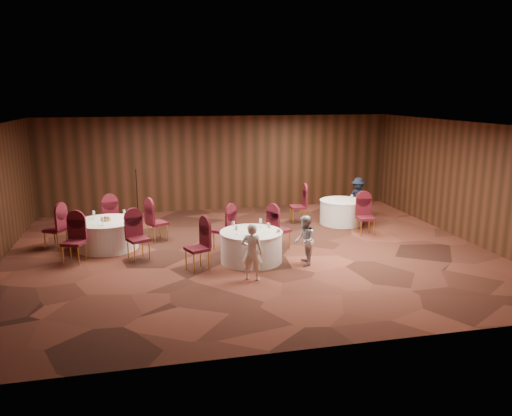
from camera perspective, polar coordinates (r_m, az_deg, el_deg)
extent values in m
plane|color=black|center=(12.69, -0.69, -5.09)|extent=(12.00, 12.00, 0.00)
plane|color=silver|center=(12.08, -0.73, 9.49)|extent=(12.00, 12.00, 0.00)
plane|color=black|center=(17.15, -4.18, 5.12)|extent=(12.00, 0.00, 12.00)
plane|color=black|center=(7.61, 7.13, -4.99)|extent=(12.00, 0.00, 12.00)
plane|color=black|center=(14.72, 22.82, 2.83)|extent=(0.00, 10.00, 10.00)
cylinder|color=white|center=(11.93, -0.55, -4.46)|extent=(1.46, 1.46, 0.72)
cylinder|color=white|center=(11.82, -0.55, -2.77)|extent=(1.49, 1.49, 0.03)
cylinder|color=white|center=(13.47, -16.61, -2.96)|extent=(1.54, 1.54, 0.72)
cylinder|color=white|center=(13.38, -16.71, -1.46)|extent=(1.57, 1.57, 0.03)
cylinder|color=white|center=(15.58, 9.75, -0.48)|extent=(1.32, 1.32, 0.72)
cylinder|color=white|center=(15.50, 9.80, 0.83)|extent=(1.34, 1.34, 0.03)
cylinder|color=silver|center=(11.41, -0.35, -3.26)|extent=(0.06, 0.06, 0.01)
cylinder|color=silver|center=(11.40, -0.35, -2.98)|extent=(0.01, 0.01, 0.11)
cone|color=silver|center=(11.37, -0.35, -2.47)|extent=(0.08, 0.08, 0.10)
cylinder|color=silver|center=(12.20, 0.52, -2.19)|extent=(0.06, 0.06, 0.01)
cylinder|color=silver|center=(12.18, 0.53, -1.93)|extent=(0.01, 0.01, 0.11)
cone|color=silver|center=(12.16, 0.53, -1.45)|extent=(0.08, 0.08, 0.10)
cylinder|color=silver|center=(11.55, -2.24, -3.08)|extent=(0.06, 0.06, 0.01)
cylinder|color=silver|center=(11.53, -2.24, -2.80)|extent=(0.01, 0.01, 0.11)
cone|color=silver|center=(11.50, -2.25, -2.30)|extent=(0.08, 0.08, 0.10)
cylinder|color=silver|center=(11.95, -2.60, -2.52)|extent=(0.06, 0.06, 0.01)
cylinder|color=silver|center=(11.94, -2.60, -2.26)|extent=(0.01, 0.01, 0.11)
cone|color=silver|center=(11.91, -2.61, -1.77)|extent=(0.08, 0.08, 0.10)
cylinder|color=silver|center=(11.73, 1.50, -2.82)|extent=(0.06, 0.06, 0.01)
cylinder|color=silver|center=(11.71, 1.50, -2.54)|extent=(0.01, 0.01, 0.11)
cone|color=silver|center=(11.68, 1.50, -2.05)|extent=(0.08, 0.08, 0.10)
cylinder|color=white|center=(11.28, 0.08, -3.44)|extent=(0.15, 0.15, 0.01)
sphere|color=#9E6B33|center=(11.27, 0.08, -3.24)|extent=(0.08, 0.08, 0.08)
cylinder|color=white|center=(11.76, 2.61, -2.77)|extent=(0.15, 0.15, 0.01)
sphere|color=#9E6B33|center=(11.75, 2.61, -2.58)|extent=(0.08, 0.08, 0.08)
cylinder|color=white|center=(12.33, 1.39, -2.02)|extent=(0.15, 0.15, 0.01)
sphere|color=#9E6B33|center=(12.32, 1.39, -1.83)|extent=(0.08, 0.08, 0.08)
cylinder|color=silver|center=(13.54, -14.79, -1.10)|extent=(0.06, 0.06, 0.01)
cylinder|color=silver|center=(13.52, -14.80, -0.86)|extent=(0.01, 0.01, 0.11)
cone|color=silver|center=(13.50, -14.83, -0.43)|extent=(0.08, 0.08, 0.10)
cylinder|color=silver|center=(13.67, -18.03, -1.18)|extent=(0.06, 0.06, 0.01)
cylinder|color=silver|center=(13.65, -18.05, -0.94)|extent=(0.01, 0.01, 0.11)
cone|color=silver|center=(13.63, -18.08, -0.51)|extent=(0.08, 0.08, 0.10)
cylinder|color=silver|center=(12.92, -17.13, -1.92)|extent=(0.06, 0.06, 0.01)
cylinder|color=silver|center=(12.90, -17.15, -1.67)|extent=(0.01, 0.01, 0.11)
cone|color=silver|center=(12.88, -17.18, -1.22)|extent=(0.08, 0.08, 0.10)
cylinder|color=brown|center=(13.37, -16.72, -1.27)|extent=(0.22, 0.22, 0.06)
sphere|color=#9E6B33|center=(13.38, -16.86, -1.01)|extent=(0.07, 0.07, 0.07)
sphere|color=#9E6B33|center=(13.33, -16.57, -1.04)|extent=(0.07, 0.07, 0.07)
cylinder|color=silver|center=(15.33, 10.89, 0.72)|extent=(0.06, 0.06, 0.01)
cylinder|color=silver|center=(15.31, 10.90, 0.93)|extent=(0.01, 0.01, 0.11)
cone|color=silver|center=(15.29, 10.92, 1.32)|extent=(0.08, 0.08, 0.10)
cylinder|color=black|center=(16.03, -13.28, -1.55)|extent=(0.24, 0.24, 0.02)
cylinder|color=black|center=(15.84, -13.44, 1.37)|extent=(0.02, 0.02, 1.65)
cylinder|color=black|center=(15.76, -13.58, 4.23)|extent=(0.04, 0.12, 0.04)
imported|color=white|center=(10.68, -0.47, -5.04)|extent=(0.54, 0.46, 1.26)
imported|color=#AAABAF|center=(11.69, 5.60, -3.71)|extent=(0.56, 0.66, 1.18)
imported|color=black|center=(16.52, 11.59, 1.22)|extent=(0.93, 0.91, 1.29)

